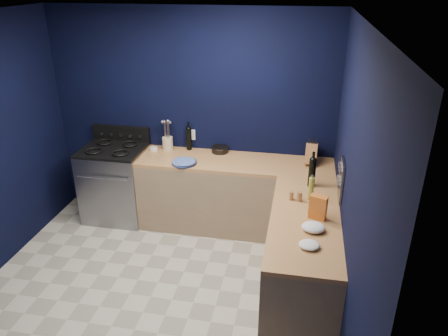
% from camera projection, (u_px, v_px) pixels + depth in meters
% --- Properties ---
extents(floor, '(3.50, 3.50, 0.02)m').
position_uv_depth(floor, '(151.00, 298.00, 4.24)').
color(floor, '#BAB3A3').
rests_on(floor, ground).
extents(ceiling, '(3.50, 3.50, 0.02)m').
position_uv_depth(ceiling, '(125.00, 19.00, 3.16)').
color(ceiling, silver).
rests_on(ceiling, ground).
extents(wall_back, '(3.50, 0.02, 2.60)m').
position_uv_depth(wall_back, '(192.00, 117.00, 5.27)').
color(wall_back, black).
rests_on(wall_back, ground).
extents(wall_right, '(0.02, 3.50, 2.60)m').
position_uv_depth(wall_right, '(350.00, 197.00, 3.40)').
color(wall_right, black).
rests_on(wall_right, ground).
extents(wall_front, '(3.50, 0.02, 2.60)m').
position_uv_depth(wall_front, '(12.00, 331.00, 2.13)').
color(wall_front, black).
rests_on(wall_front, ground).
extents(cab_back, '(2.30, 0.63, 0.86)m').
position_uv_depth(cab_back, '(235.00, 196.00, 5.24)').
color(cab_back, '#927759').
rests_on(cab_back, floor).
extents(top_back, '(2.30, 0.63, 0.04)m').
position_uv_depth(top_back, '(235.00, 163.00, 5.06)').
color(top_back, brown).
rests_on(top_back, cab_back).
extents(cab_right, '(0.63, 1.67, 0.86)m').
position_uv_depth(cab_right, '(301.00, 260.00, 4.07)').
color(cab_right, '#927759').
rests_on(cab_right, floor).
extents(top_right, '(0.63, 1.67, 0.04)m').
position_uv_depth(top_right, '(305.00, 220.00, 3.89)').
color(top_right, brown).
rests_on(top_right, cab_right).
extents(gas_range, '(0.76, 0.66, 0.92)m').
position_uv_depth(gas_range, '(116.00, 184.00, 5.48)').
color(gas_range, gray).
rests_on(gas_range, floor).
extents(oven_door, '(0.59, 0.02, 0.42)m').
position_uv_depth(oven_door, '(106.00, 196.00, 5.20)').
color(oven_door, black).
rests_on(oven_door, gas_range).
extents(cooktop, '(0.76, 0.66, 0.03)m').
position_uv_depth(cooktop, '(112.00, 150.00, 5.28)').
color(cooktop, black).
rests_on(cooktop, gas_range).
extents(backguard, '(0.76, 0.06, 0.20)m').
position_uv_depth(backguard, '(121.00, 133.00, 5.50)').
color(backguard, black).
rests_on(backguard, gas_range).
extents(spice_panel, '(0.02, 0.28, 0.38)m').
position_uv_depth(spice_panel, '(341.00, 180.00, 3.95)').
color(spice_panel, gray).
rests_on(spice_panel, wall_right).
extents(wall_outlet, '(0.09, 0.02, 0.13)m').
position_uv_depth(wall_outlet, '(192.00, 135.00, 5.35)').
color(wall_outlet, white).
rests_on(wall_outlet, wall_back).
extents(plate_stack, '(0.31, 0.31, 0.03)m').
position_uv_depth(plate_stack, '(184.00, 163.00, 4.96)').
color(plate_stack, '#3F4F9B').
rests_on(plate_stack, top_back).
extents(ramekin, '(0.09, 0.09, 0.04)m').
position_uv_depth(ramekin, '(154.00, 149.00, 5.34)').
color(ramekin, white).
rests_on(ramekin, top_back).
extents(utensil_crock, '(0.17, 0.17, 0.16)m').
position_uv_depth(utensil_crock, '(168.00, 143.00, 5.34)').
color(utensil_crock, beige).
rests_on(utensil_crock, top_back).
extents(wine_bottle_back, '(0.08, 0.08, 0.28)m').
position_uv_depth(wine_bottle_back, '(189.00, 139.00, 5.32)').
color(wine_bottle_back, black).
rests_on(wine_bottle_back, top_back).
extents(lemon_basket, '(0.24, 0.24, 0.08)m').
position_uv_depth(lemon_basket, '(220.00, 149.00, 5.28)').
color(lemon_basket, black).
rests_on(lemon_basket, top_back).
extents(knife_block, '(0.15, 0.29, 0.29)m').
position_uv_depth(knife_block, '(311.00, 154.00, 4.95)').
color(knife_block, brown).
rests_on(knife_block, top_back).
extents(wine_bottle_right, '(0.08, 0.08, 0.30)m').
position_uv_depth(wine_bottle_right, '(312.00, 173.00, 4.40)').
color(wine_bottle_right, black).
rests_on(wine_bottle_right, top_right).
extents(oil_bottle, '(0.07, 0.07, 0.23)m').
position_uv_depth(oil_bottle, '(311.00, 189.00, 4.15)').
color(oil_bottle, olive).
rests_on(oil_bottle, top_right).
extents(spice_jar_near, '(0.04, 0.04, 0.09)m').
position_uv_depth(spice_jar_near, '(291.00, 196.00, 4.17)').
color(spice_jar_near, olive).
rests_on(spice_jar_near, top_right).
extents(spice_jar_far, '(0.05, 0.05, 0.10)m').
position_uv_depth(spice_jar_far, '(300.00, 197.00, 4.15)').
color(spice_jar_far, olive).
rests_on(spice_jar_far, top_right).
extents(crouton_bag, '(0.17, 0.12, 0.23)m').
position_uv_depth(crouton_bag, '(318.00, 207.00, 3.82)').
color(crouton_bag, red).
rests_on(crouton_bag, top_right).
extents(towel_front, '(0.24, 0.21, 0.07)m').
position_uv_depth(towel_front, '(313.00, 227.00, 3.67)').
color(towel_front, white).
rests_on(towel_front, top_right).
extents(towel_end, '(0.20, 0.19, 0.05)m').
position_uv_depth(towel_end, '(309.00, 245.00, 3.45)').
color(towel_end, white).
rests_on(towel_end, top_right).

